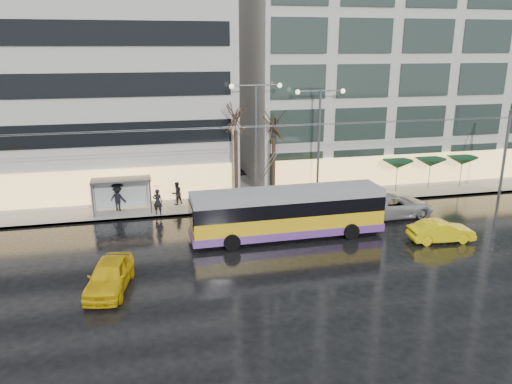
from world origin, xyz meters
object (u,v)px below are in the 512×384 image
object	(u,v)px
bus_shelter	(116,188)
street_lamp_near	(256,127)
taxi_a	(109,276)
trolleybus	(287,214)

from	to	relation	value
bus_shelter	street_lamp_near	size ratio (longest dim) A/B	0.47
bus_shelter	taxi_a	size ratio (longest dim) A/B	0.92
street_lamp_near	taxi_a	xyz separation A→B (m)	(-10.35, -12.29, -5.21)
bus_shelter	street_lamp_near	world-z (taller)	street_lamp_near
street_lamp_near	taxi_a	distance (m)	16.89
street_lamp_near	taxi_a	world-z (taller)	street_lamp_near
trolleybus	street_lamp_near	bearing A→B (deg)	92.86
bus_shelter	taxi_a	distance (m)	12.24
bus_shelter	street_lamp_near	bearing A→B (deg)	0.63
bus_shelter	taxi_a	xyz separation A→B (m)	(0.04, -12.18, -1.18)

